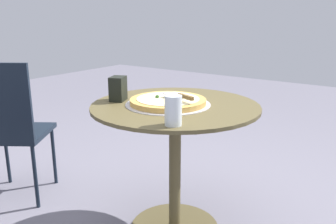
{
  "coord_description": "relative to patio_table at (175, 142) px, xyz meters",
  "views": [
    {
      "loc": [
        -1.51,
        -1.02,
        1.2
      ],
      "look_at": [
        -0.03,
        0.03,
        0.7
      ],
      "focal_mm": 38.23,
      "sensor_mm": 36.0,
      "label": 1
    }
  ],
  "objects": [
    {
      "name": "drinking_cup",
      "position": [
        -0.31,
        -0.2,
        0.28
      ],
      "size": [
        0.07,
        0.07,
        0.13
      ],
      "primitive_type": "cylinder",
      "color": "silver",
      "rests_on": "patio_table"
    },
    {
      "name": "pizza_server",
      "position": [
        -0.02,
        -0.04,
        0.27
      ],
      "size": [
        0.12,
        0.21,
        0.02
      ],
      "color": "silver",
      "rests_on": "pizza_on_tray"
    },
    {
      "name": "patio_chair_far",
      "position": [
        -0.33,
        1.05,
        -0.0
      ],
      "size": [
        0.56,
        0.56,
        0.93
      ],
      "color": "black",
      "rests_on": "ground"
    },
    {
      "name": "patio_table",
      "position": [
        0.0,
        0.0,
        0.0
      ],
      "size": [
        0.89,
        0.89,
        0.74
      ],
      "color": "brown",
      "rests_on": "ground"
    },
    {
      "name": "pizza_on_tray",
      "position": [
        -0.03,
        0.03,
        0.23
      ],
      "size": [
        0.45,
        0.45,
        0.05
      ],
      "color": "silver",
      "rests_on": "patio_table"
    },
    {
      "name": "napkin_dispenser",
      "position": [
        -0.11,
        0.3,
        0.28
      ],
      "size": [
        0.12,
        0.11,
        0.13
      ],
      "primitive_type": "cube",
      "rotation": [
        0.0,
        0.0,
        3.54
      ],
      "color": "black",
      "rests_on": "patio_table"
    }
  ]
}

